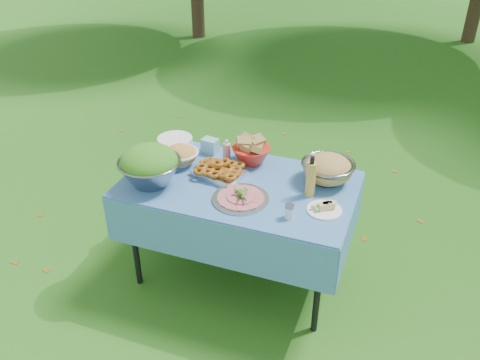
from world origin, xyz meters
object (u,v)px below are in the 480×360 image
picnic_table (239,231)px  plate_stack (175,143)px  salad_bowl (149,166)px  pasta_bowl_steel (328,169)px  oil_bottle (311,176)px  charcuterie_platter (241,194)px  bread_bowl (251,151)px

picnic_table → plate_stack: 0.79m
salad_bowl → pasta_bowl_steel: bearing=22.0°
salad_bowl → oil_bottle: bearing=12.5°
picnic_table → charcuterie_platter: size_ratio=4.19×
plate_stack → bread_bowl: 0.58m
bread_bowl → oil_bottle: 0.55m
plate_stack → oil_bottle: size_ratio=0.93×
bread_bowl → pasta_bowl_steel: size_ratio=0.78×
bread_bowl → oil_bottle: size_ratio=0.98×
bread_bowl → pasta_bowl_steel: (0.54, -0.06, 0.00)m
charcuterie_platter → pasta_bowl_steel: bearing=42.1°
picnic_table → bread_bowl: bread_bowl is taller
pasta_bowl_steel → plate_stack: bearing=176.3°
salad_bowl → plate_stack: (-0.07, 0.49, -0.09)m
plate_stack → oil_bottle: bearing=-14.6°
picnic_table → pasta_bowl_steel: size_ratio=4.33×
salad_bowl → oil_bottle: size_ratio=1.48×
salad_bowl → pasta_bowl_steel: 1.12m
picnic_table → plate_stack: bearing=153.6°
salad_bowl → charcuterie_platter: bearing=2.1°
pasta_bowl_steel → oil_bottle: bearing=-107.4°
picnic_table → charcuterie_platter: bearing=-66.1°
picnic_table → bread_bowl: size_ratio=5.54×
salad_bowl → plate_stack: size_ratio=1.59×
salad_bowl → bread_bowl: (0.50, 0.48, -0.04)m
salad_bowl → charcuterie_platter: (0.60, 0.02, -0.09)m
pasta_bowl_steel → oil_bottle: size_ratio=1.26×
salad_bowl → plate_stack: salad_bowl is taller
plate_stack → bread_bowl: size_ratio=0.95×
pasta_bowl_steel → charcuterie_platter: size_ratio=0.97×
charcuterie_platter → oil_bottle: oil_bottle is taller
picnic_table → oil_bottle: size_ratio=5.46×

